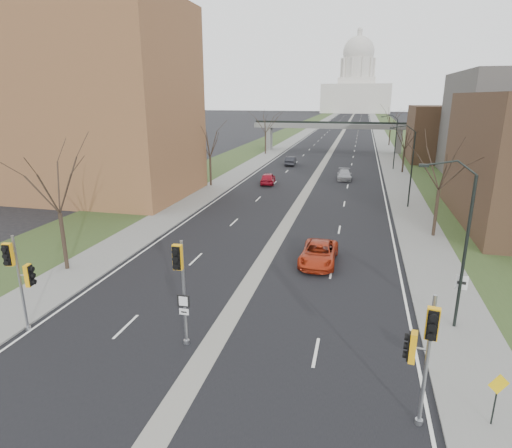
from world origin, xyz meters
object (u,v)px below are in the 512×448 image
at_px(signal_pole_left, 19,271).
at_px(car_left_far, 291,161).
at_px(signal_pole_right, 423,344).
at_px(car_right_mid, 344,175).
at_px(signal_pole_median, 181,276).
at_px(warning_sign, 497,392).
at_px(speed_limit_sign, 460,291).
at_px(car_right_near, 319,253).
at_px(car_left_near, 268,178).

bearing_deg(signal_pole_left, car_left_far, 76.37).
height_order(signal_pole_left, signal_pole_right, signal_pole_right).
bearing_deg(car_right_mid, signal_pole_median, -100.05).
distance_m(signal_pole_right, warning_sign, 3.45).
xyz_separation_m(speed_limit_sign, car_left_far, (-17.39, 52.44, -1.27)).
distance_m(signal_pole_left, speed_limit_sign, 22.30).
xyz_separation_m(signal_pole_right, car_right_mid, (-4.66, 48.95, -2.73)).
xyz_separation_m(speed_limit_sign, car_right_near, (-7.95, 7.24, -1.27)).
bearing_deg(speed_limit_sign, warning_sign, -83.38).
bearing_deg(car_right_near, car_left_far, 102.75).
height_order(warning_sign, car_right_mid, warning_sign).
relative_size(car_left_near, car_right_near, 0.85).
distance_m(car_left_near, car_right_mid, 11.70).
relative_size(signal_pole_median, car_left_near, 1.16).
relative_size(signal_pole_median, speed_limit_sign, 1.93).
bearing_deg(signal_pole_right, car_left_far, 112.21).
height_order(speed_limit_sign, car_right_mid, speed_limit_sign).
height_order(signal_pole_left, speed_limit_sign, signal_pole_left).
bearing_deg(speed_limit_sign, car_right_near, 145.40).
bearing_deg(car_right_mid, warning_sign, -84.40).
bearing_deg(signal_pole_median, warning_sign, -11.28).
bearing_deg(warning_sign, signal_pole_left, 154.46).
bearing_deg(signal_pole_median, car_right_near, 65.62).
bearing_deg(speed_limit_sign, car_right_mid, 108.24).
bearing_deg(signal_pole_right, car_right_near, 116.91).
xyz_separation_m(speed_limit_sign, car_right_mid, (-7.59, 40.86, -1.32)).
height_order(warning_sign, car_right_near, warning_sign).
xyz_separation_m(signal_pole_left, car_left_far, (4.09, 58.28, -2.63)).
height_order(car_left_far, car_right_near, car_left_far).
height_order(signal_pole_median, car_left_far, signal_pole_median).
bearing_deg(car_right_near, car_right_mid, 90.33).
bearing_deg(car_left_far, warning_sign, 103.38).
bearing_deg(signal_pole_right, car_right_mid, 104.21).
bearing_deg(car_left_near, car_left_far, -97.93).
distance_m(signal_pole_right, car_left_far, 62.29).
bearing_deg(warning_sign, car_right_mid, 77.48).
distance_m(car_left_far, car_right_near, 46.17).
distance_m(signal_pole_left, car_left_near, 41.10).
distance_m(signal_pole_left, signal_pole_median, 8.35).
bearing_deg(speed_limit_sign, signal_pole_median, -150.55).
bearing_deg(signal_pole_median, signal_pole_left, -177.56).
relative_size(signal_pole_left, car_left_near, 1.12).
height_order(car_left_far, car_right_mid, car_left_far).
relative_size(car_left_near, car_right_mid, 0.94).
bearing_deg(car_right_mid, car_left_near, -153.11).
height_order(speed_limit_sign, car_left_far, speed_limit_sign).
bearing_deg(car_left_near, signal_pole_right, 102.07).
height_order(signal_pole_left, car_right_mid, signal_pole_left).
distance_m(signal_pole_median, speed_limit_sign, 14.27).
xyz_separation_m(warning_sign, car_left_near, (-17.57, 42.44, -0.73)).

